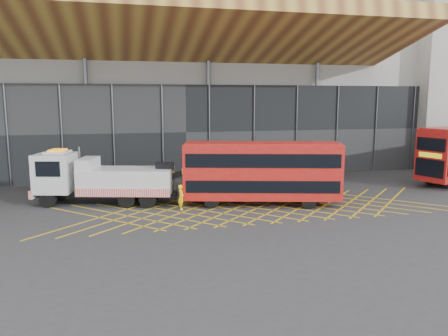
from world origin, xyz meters
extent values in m
plane|color=#2D2D2F|center=(0.00, 0.00, 0.00)|extent=(120.00, 120.00, 0.00)
cube|color=gold|center=(-4.80, 0.00, 0.01)|extent=(7.16, 7.16, 0.01)
cube|color=gold|center=(-4.80, 0.00, 0.01)|extent=(7.16, 7.16, 0.01)
cube|color=gold|center=(-3.20, 0.00, 0.01)|extent=(7.16, 7.16, 0.01)
cube|color=gold|center=(-3.20, 0.00, 0.01)|extent=(7.16, 7.16, 0.01)
cube|color=gold|center=(-1.60, 0.00, 0.01)|extent=(7.16, 7.16, 0.01)
cube|color=gold|center=(-1.60, 0.00, 0.01)|extent=(7.16, 7.16, 0.01)
cube|color=gold|center=(0.00, 0.00, 0.01)|extent=(7.16, 7.16, 0.01)
cube|color=gold|center=(0.00, 0.00, 0.01)|extent=(7.16, 7.16, 0.01)
cube|color=gold|center=(1.60, 0.00, 0.01)|extent=(7.16, 7.16, 0.01)
cube|color=gold|center=(1.60, 0.00, 0.01)|extent=(7.16, 7.16, 0.01)
cube|color=gold|center=(3.20, 0.00, 0.01)|extent=(7.16, 7.16, 0.01)
cube|color=gold|center=(3.20, 0.00, 0.01)|extent=(7.16, 7.16, 0.01)
cube|color=gold|center=(4.80, 0.00, 0.01)|extent=(7.16, 7.16, 0.01)
cube|color=gold|center=(4.80, 0.00, 0.01)|extent=(7.16, 7.16, 0.01)
cube|color=gold|center=(6.40, 0.00, 0.01)|extent=(7.16, 7.16, 0.01)
cube|color=gold|center=(6.40, 0.00, 0.01)|extent=(7.16, 7.16, 0.01)
cube|color=gold|center=(8.00, 0.00, 0.01)|extent=(7.16, 7.16, 0.01)
cube|color=gold|center=(8.00, 0.00, 0.01)|extent=(7.16, 7.16, 0.01)
cube|color=gold|center=(9.60, 0.00, 0.01)|extent=(7.16, 7.16, 0.01)
cube|color=gold|center=(9.60, 0.00, 0.01)|extent=(7.16, 7.16, 0.01)
cube|color=gold|center=(11.20, 0.00, 0.01)|extent=(7.16, 7.16, 0.01)
cube|color=gold|center=(11.20, 0.00, 0.01)|extent=(7.16, 7.16, 0.01)
cube|color=gold|center=(12.80, 0.00, 0.01)|extent=(7.16, 7.16, 0.01)
cube|color=gold|center=(12.80, 0.00, 0.01)|extent=(7.16, 7.16, 0.01)
cube|color=gold|center=(14.40, 0.00, 0.01)|extent=(7.16, 7.16, 0.01)
cube|color=gold|center=(14.40, 0.00, 0.01)|extent=(7.16, 7.16, 0.01)
cube|color=gray|center=(2.00, 19.00, 9.00)|extent=(55.00, 14.00, 18.00)
cube|color=black|center=(2.00, 11.70, 4.00)|extent=(55.00, 0.80, 8.00)
cube|color=brown|center=(0.00, 8.00, 11.50)|extent=(40.00, 11.93, 4.07)
cylinder|color=#595B60|center=(-6.00, 11.50, 5.00)|extent=(0.36, 0.36, 10.00)
cylinder|color=#595B60|center=(4.00, 11.50, 5.00)|extent=(0.36, 0.36, 10.00)
cylinder|color=#595B60|center=(14.00, 11.50, 5.00)|extent=(0.36, 0.36, 10.00)
cube|color=black|center=(-4.45, 3.36, 0.67)|extent=(9.10, 3.21, 0.34)
cube|color=silver|center=(-7.62, 4.17, 2.07)|extent=(2.84, 2.91, 2.50)
cube|color=black|center=(-8.76, 4.47, 2.50)|extent=(0.57, 2.06, 1.06)
cube|color=red|center=(-8.79, 4.47, 0.82)|extent=(0.86, 2.48, 0.53)
cube|color=orange|center=(-7.43, 4.12, 3.54)|extent=(1.13, 1.33, 0.12)
cube|color=silver|center=(-3.14, 3.02, 1.59)|extent=(6.38, 3.82, 1.54)
cube|color=red|center=(-3.45, 1.83, 1.01)|extent=(5.80, 1.54, 0.53)
cube|color=silver|center=(-5.57, 3.64, 2.70)|extent=(1.51, 2.48, 0.67)
cube|color=black|center=(-0.72, 2.40, 2.50)|extent=(1.24, 0.75, 0.48)
cube|color=black|center=(0.21, 2.16, 2.02)|extent=(2.12, 0.85, 1.04)
cylinder|color=black|center=(-8.06, 3.24, 0.53)|extent=(1.11, 0.59, 1.06)
cylinder|color=black|center=(-7.55, 5.20, 0.53)|extent=(1.11, 0.59, 1.06)
cylinder|color=black|center=(-1.91, 1.66, 0.53)|extent=(1.11, 0.59, 1.06)
cylinder|color=black|center=(-1.40, 3.62, 0.53)|extent=(1.11, 0.59, 1.06)
cylinder|color=#595B60|center=(-6.17, 4.79, 2.60)|extent=(0.13, 0.13, 2.12)
cube|color=#AD140F|center=(5.34, 0.84, 2.23)|extent=(10.24, 4.76, 3.52)
cube|color=black|center=(5.34, 0.84, 1.41)|extent=(9.87, 4.72, 0.77)
cube|color=black|center=(5.34, 0.84, 3.04)|extent=(9.87, 4.72, 0.86)
cube|color=black|center=(0.49, 2.10, 1.45)|extent=(0.57, 1.99, 1.18)
cube|color=black|center=(0.49, 2.10, 3.04)|extent=(0.57, 1.99, 0.86)
cube|color=yellow|center=(0.48, 2.10, 2.31)|extent=(0.47, 1.58, 0.32)
cube|color=#AD140F|center=(5.34, 0.84, 4.02)|extent=(10.00, 4.53, 0.11)
cylinder|color=black|center=(2.01, 0.66, 0.47)|extent=(0.98, 0.50, 0.94)
cylinder|color=black|center=(2.52, 2.61, 0.47)|extent=(0.98, 0.50, 0.94)
cylinder|color=black|center=(7.90, -0.87, 0.47)|extent=(0.98, 0.50, 0.94)
cylinder|color=black|center=(8.41, 1.08, 0.47)|extent=(0.98, 0.50, 0.94)
cube|color=black|center=(19.23, 2.59, 1.64)|extent=(0.80, 2.20, 1.33)
cube|color=black|center=(19.23, 2.59, 3.44)|extent=(0.80, 2.20, 0.97)
cube|color=yellow|center=(19.23, 2.58, 2.62)|extent=(0.65, 1.75, 0.36)
cylinder|color=black|center=(20.82, 4.35, 0.53)|extent=(1.11, 0.64, 1.07)
imported|color=yellow|center=(0.09, 0.77, 0.79)|extent=(0.40, 0.59, 1.57)
camera|label=1|loc=(-3.38, -25.57, 6.83)|focal=35.00mm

